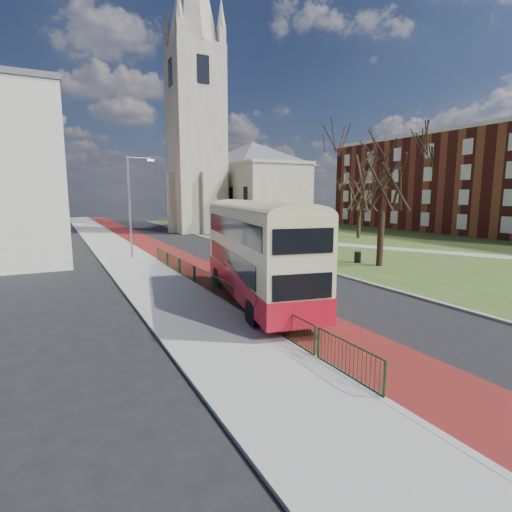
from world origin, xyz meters
TOP-DOWN VIEW (x-y plane):
  - ground at (0.00, 0.00)m, footprint 160.00×160.00m
  - road_carriageway at (1.50, 20.00)m, footprint 9.00×120.00m
  - bus_lane at (-1.20, 20.00)m, footprint 3.40×120.00m
  - pavement_west at (-5.00, 20.00)m, footprint 4.00×120.00m
  - kerb_west at (-3.00, 20.00)m, footprint 0.25×120.00m
  - kerb_east at (6.10, 22.00)m, footprint 0.25×80.00m
  - grass_green at (26.00, 22.00)m, footprint 40.00×80.00m
  - footpath at (20.00, 10.00)m, footprint 18.84×32.82m
  - pedestrian_railing at (-2.95, 4.00)m, footprint 0.07×24.00m
  - gothic_church at (12.56, 38.00)m, footprint 16.38×18.00m
  - brick_terrace at (40.00, 20.00)m, footprint 10.30×44.30m
  - street_block_far at (-14.00, 38.00)m, footprint 10.30×16.30m
  - streetlamp at (-4.35, 18.00)m, footprint 2.13×0.18m
  - bus at (-1.51, 1.80)m, footprint 4.70×11.54m
  - winter_tree_near at (10.96, 6.45)m, footprint 8.50×8.50m
  - winter_tree_far at (22.20, 21.42)m, footprint 5.98×5.98m
  - litter_bin at (10.45, 8.21)m, footprint 0.64×0.64m

SIDE VIEW (x-z plane):
  - ground at x=0.00m, z-range 0.00..0.00m
  - road_carriageway at x=1.50m, z-range 0.00..0.01m
  - bus_lane at x=-1.20m, z-range 0.00..0.01m
  - grass_green at x=26.00m, z-range 0.00..0.04m
  - footpath at x=20.00m, z-range 0.04..0.07m
  - pavement_west at x=-5.00m, z-range 0.00..0.12m
  - kerb_west at x=-3.00m, z-range 0.00..0.13m
  - kerb_east at x=6.10m, z-range 0.00..0.13m
  - litter_bin at x=10.45m, z-range 0.04..0.93m
  - pedestrian_railing at x=-2.95m, z-range -0.01..1.11m
  - bus at x=-1.51m, z-range 0.33..5.04m
  - streetlamp at x=-4.35m, z-range 0.59..8.59m
  - winter_tree_far at x=22.20m, z-range 1.62..9.86m
  - street_block_far at x=-14.00m, z-range 0.01..11.51m
  - brick_terrace at x=40.00m, z-range 0.01..13.51m
  - winter_tree_near at x=10.96m, z-range 2.03..12.38m
  - gothic_church at x=12.56m, z-range -6.87..33.13m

